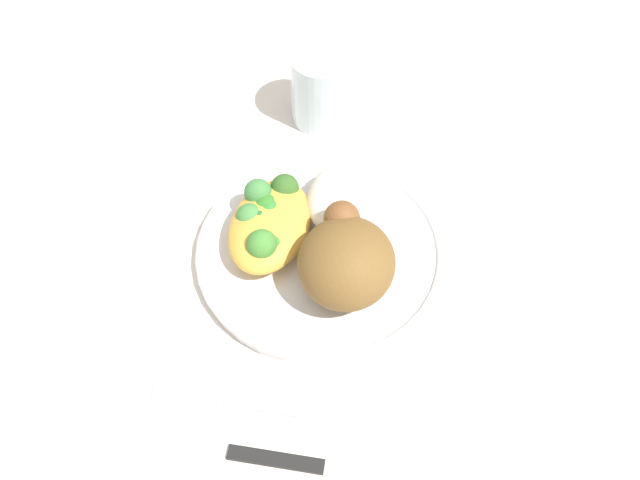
{
  "coord_description": "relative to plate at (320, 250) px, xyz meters",
  "views": [
    {
      "loc": [
        -0.36,
        -0.09,
        0.54
      ],
      "look_at": [
        0.0,
        0.0,
        0.03
      ],
      "focal_mm": 36.54,
      "sensor_mm": 36.0,
      "label": 1
    }
  ],
  "objects": [
    {
      "name": "roasted_chicken",
      "position": [
        -0.03,
        -0.03,
        0.04
      ],
      "size": [
        0.1,
        0.09,
        0.07
      ],
      "color": "brown",
      "rests_on": "plate"
    },
    {
      "name": "mac_cheese_with_broccoli",
      "position": [
        0.0,
        0.05,
        0.03
      ],
      "size": [
        0.12,
        0.08,
        0.04
      ],
      "color": "gold",
      "rests_on": "plate"
    },
    {
      "name": "rice_pile",
      "position": [
        0.05,
        -0.01,
        0.03
      ],
      "size": [
        0.09,
        0.07,
        0.04
      ],
      "primitive_type": "ellipsoid",
      "color": "white",
      "rests_on": "plate"
    },
    {
      "name": "ground_plane",
      "position": [
        0.0,
        0.0,
        -0.01
      ],
      "size": [
        2.0,
        2.0,
        0.0
      ],
      "primitive_type": "plane",
      "color": "white"
    },
    {
      "name": "plate",
      "position": [
        0.0,
        0.0,
        0.0
      ],
      "size": [
        0.25,
        0.25,
        0.02
      ],
      "color": "white",
      "rests_on": "ground_plane"
    },
    {
      "name": "knife",
      "position": [
        -0.21,
        0.02,
        -0.0
      ],
      "size": [
        0.03,
        0.19,
        0.01
      ],
      "color": "black",
      "rests_on": "ground_plane"
    },
    {
      "name": "water_glass",
      "position": [
        0.19,
        0.05,
        0.04
      ],
      "size": [
        0.07,
        0.07,
        0.09
      ],
      "primitive_type": "cylinder",
      "color": "silver",
      "rests_on": "ground_plane"
    },
    {
      "name": "fork",
      "position": [
        -0.17,
        0.04,
        -0.01
      ],
      "size": [
        0.03,
        0.14,
        0.01
      ],
      "color": "#B2B2B7",
      "rests_on": "ground_plane"
    }
  ]
}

